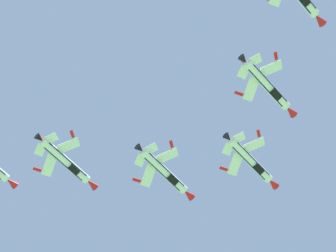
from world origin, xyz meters
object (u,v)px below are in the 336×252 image
at_px(fighter_jet_lead, 251,161).
at_px(fighter_jet_right_wing, 268,86).
at_px(fighter_jet_left_outer, 66,162).
at_px(fighter_jet_left_wing, 165,172).

height_order(fighter_jet_lead, fighter_jet_right_wing, fighter_jet_right_wing).
distance_m(fighter_jet_right_wing, fighter_jet_left_outer, 40.67).
height_order(fighter_jet_right_wing, fighter_jet_left_outer, fighter_jet_right_wing).
bearing_deg(fighter_jet_lead, fighter_jet_right_wing, -42.02).
bearing_deg(fighter_jet_left_outer, fighter_jet_right_wing, 17.54).
bearing_deg(fighter_jet_right_wing, fighter_jet_left_outer, -162.46).
distance_m(fighter_jet_left_wing, fighter_jet_left_outer, 18.87).
xyz_separation_m(fighter_jet_left_wing, fighter_jet_left_outer, (-18.53, 3.31, 1.32)).
relative_size(fighter_jet_lead, fighter_jet_right_wing, 1.00).
height_order(fighter_jet_lead, fighter_jet_left_wing, fighter_jet_lead).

